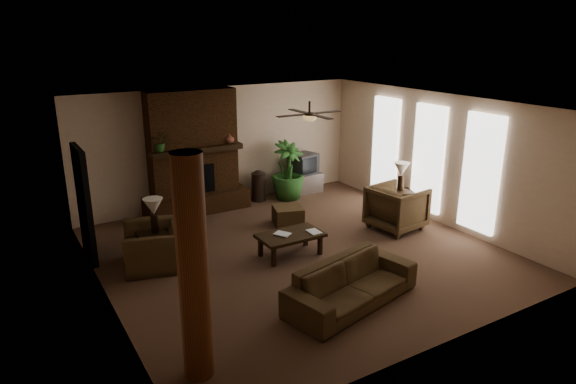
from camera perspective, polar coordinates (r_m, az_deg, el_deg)
room_shell at (r=9.28m, az=1.27°, el=1.12°), size 7.00×7.00×7.00m
fireplace at (r=11.81m, az=-10.44°, el=3.23°), size 2.40×0.70×2.80m
windows at (r=11.58m, az=15.37°, el=3.59°), size 0.08×3.65×2.35m
log_column at (r=6.04m, az=-10.55°, el=-8.63°), size 0.36×0.36×2.80m
doorway at (r=9.88m, az=-21.81°, el=-1.27°), size 0.10×1.00×2.10m
ceiling_fan at (r=9.49m, az=2.41°, el=8.48°), size 1.35×1.35×0.37m
sofa at (r=7.96m, az=7.15°, el=-9.38°), size 2.36×1.16×0.89m
armchair_left at (r=9.39m, az=-14.86°, el=-5.14°), size 1.01×1.30×1.00m
armchair_right at (r=10.97m, az=12.07°, el=-1.49°), size 1.06×1.12×1.03m
coffee_table at (r=9.52m, az=0.27°, el=-5.02°), size 1.20×0.70×0.43m
ottoman at (r=11.06m, az=-0.01°, el=-2.65°), size 0.75×0.75×0.40m
tv_stand at (r=13.26m, az=1.86°, el=1.05°), size 0.88×0.55×0.50m
tv at (r=13.10m, az=1.79°, el=3.16°), size 0.75×0.66×0.52m
floor_vase at (r=12.56m, az=-3.32°, el=0.94°), size 0.34×0.34×0.77m
floor_plant at (r=12.69m, az=-0.02°, el=1.02°), size 1.16×1.61×0.81m
side_table_left at (r=9.62m, az=-14.75°, el=-6.02°), size 0.51×0.51×0.55m
lamp_left at (r=9.38m, az=-14.79°, el=-1.86°), size 0.40×0.40×0.65m
side_table_right at (r=11.97m, az=12.44°, el=-1.10°), size 0.64×0.64×0.55m
lamp_right at (r=11.78m, az=12.56°, el=2.29°), size 0.41×0.41×0.65m
mantel_plant at (r=11.25m, az=-14.09°, el=5.25°), size 0.46×0.49×0.33m
mantel_vase at (r=11.80m, az=-6.57°, el=5.96°), size 0.25×0.26×0.22m
book_a at (r=9.31m, az=-0.96°, el=-4.19°), size 0.20×0.13×0.29m
book_b at (r=9.47m, az=2.38°, el=-3.83°), size 0.21×0.03×0.29m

